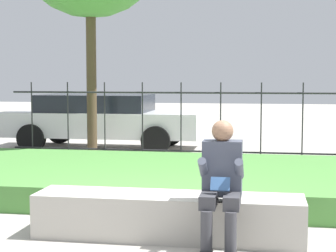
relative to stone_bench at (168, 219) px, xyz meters
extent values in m
plane|color=#A8A399|center=(-0.17, 0.00, -0.20)|extent=(60.00, 60.00, 0.00)
cube|color=#ADA89E|center=(0.00, 0.00, 0.03)|extent=(2.79, 0.60, 0.46)
cube|color=gray|center=(0.00, 0.00, -0.16)|extent=(2.68, 0.55, 0.08)
cylinder|color=#38383D|center=(0.47, -0.64, 0.07)|extent=(0.11, 0.11, 0.37)
cube|color=#38383D|center=(0.47, -0.43, 0.32)|extent=(0.15, 0.42, 0.13)
cylinder|color=#38383D|center=(0.69, -0.64, 0.07)|extent=(0.11, 0.11, 0.37)
cube|color=#38383D|center=(0.69, -0.43, 0.32)|extent=(0.15, 0.42, 0.13)
cube|color=#424756|center=(0.58, -0.22, 0.59)|extent=(0.38, 0.24, 0.54)
sphere|color=#8C664C|center=(0.58, -0.24, 0.95)|extent=(0.21, 0.21, 0.21)
cylinder|color=#424756|center=(0.40, -0.38, 0.61)|extent=(0.08, 0.29, 0.24)
cylinder|color=#424756|center=(0.75, -0.38, 0.61)|extent=(0.08, 0.29, 0.24)
cube|color=#335689|center=(0.58, -0.48, 0.48)|extent=(0.18, 0.09, 0.13)
cube|color=#4C893D|center=(-0.17, 2.44, -0.04)|extent=(9.25, 3.47, 0.34)
cylinder|color=#232326|center=(-0.17, 4.51, 0.11)|extent=(7.25, 0.03, 0.03)
cylinder|color=#232326|center=(-0.17, 4.51, 1.18)|extent=(7.25, 0.03, 0.03)
cylinder|color=#232326|center=(-3.44, 4.51, 0.58)|extent=(0.02, 0.02, 1.58)
cylinder|color=#232326|center=(-2.71, 4.51, 0.58)|extent=(0.02, 0.02, 1.58)
cylinder|color=#232326|center=(-1.99, 4.51, 0.58)|extent=(0.02, 0.02, 1.58)
cylinder|color=#232326|center=(-1.26, 4.51, 0.58)|extent=(0.02, 0.02, 1.58)
cylinder|color=#232326|center=(-0.54, 4.51, 0.58)|extent=(0.02, 0.02, 1.58)
cylinder|color=#232326|center=(0.19, 4.51, 0.58)|extent=(0.02, 0.02, 1.58)
cylinder|color=#232326|center=(0.91, 4.51, 0.58)|extent=(0.02, 0.02, 1.58)
cylinder|color=#232326|center=(1.64, 4.51, 0.58)|extent=(0.02, 0.02, 1.58)
cube|color=silver|center=(-2.73, 6.96, 0.39)|extent=(4.58, 1.81, 0.56)
cube|color=black|center=(-2.91, 6.96, 0.87)|extent=(2.52, 1.58, 0.39)
cylinder|color=black|center=(-1.32, 6.08, 0.11)|extent=(0.63, 0.20, 0.63)
cylinder|color=black|center=(-1.31, 7.83, 0.11)|extent=(0.63, 0.20, 0.63)
cylinder|color=black|center=(-4.15, 6.09, 0.11)|extent=(0.63, 0.20, 0.63)
cylinder|color=black|center=(-4.14, 7.84, 0.11)|extent=(0.63, 0.20, 0.63)
cylinder|color=#4C3D28|center=(-2.51, 5.36, 1.58)|extent=(0.20, 0.20, 3.58)
camera|label=1|loc=(0.97, -5.64, 1.47)|focal=60.00mm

